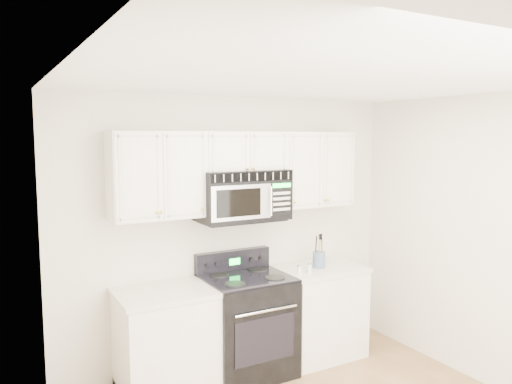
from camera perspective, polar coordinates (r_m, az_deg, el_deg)
room at (r=3.46m, az=10.68°, el=-9.26°), size 3.51×3.51×2.61m
base_cabinet_left at (r=4.58m, az=-10.08°, el=-16.88°), size 0.86×0.65×0.92m
base_cabinet_right at (r=5.27m, az=7.08°, el=-13.63°), size 0.86×0.65×0.92m
range at (r=4.82m, az=-1.08°, el=-14.79°), size 0.78×0.71×1.12m
upper_cabinets at (r=4.67m, az=-1.70°, el=2.78°), size 2.44×0.37×0.75m
microwave at (r=4.64m, az=-1.56°, el=-0.34°), size 0.84×0.47×0.47m
utensil_crock at (r=5.07m, az=7.21°, el=-7.61°), size 0.13×0.13×0.34m
shaker_salt at (r=4.82m, az=4.96°, el=-8.81°), size 0.04×0.04×0.09m
shaker_pepper at (r=4.88m, az=6.13°, el=-8.59°), size 0.04×0.04×0.10m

